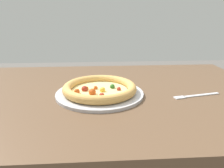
% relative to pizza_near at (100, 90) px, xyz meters
% --- Properties ---
extents(dining_table, '(1.36, 0.93, 0.75)m').
position_rel_pizza_near_xyz_m(dining_table, '(0.05, 0.04, -0.12)').
color(dining_table, brown).
rests_on(dining_table, ground).
extents(pizza_near, '(0.35, 0.35, 0.05)m').
position_rel_pizza_near_xyz_m(pizza_near, '(0.00, 0.00, 0.00)').
color(pizza_near, '#B7B7BC').
rests_on(pizza_near, dining_table).
extents(fork, '(0.20, 0.06, 0.00)m').
position_rel_pizza_near_xyz_m(fork, '(0.38, -0.04, -0.02)').
color(fork, silver).
rests_on(fork, dining_table).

